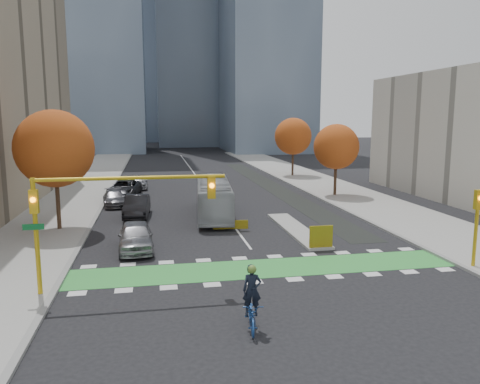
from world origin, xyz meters
name	(u,v)px	position (x,y,z in m)	size (l,w,h in m)	color
ground	(272,278)	(0.00, 0.00, 0.00)	(300.00, 300.00, 0.00)	black
sidewalk_west	(59,208)	(-13.50, 20.00, 0.07)	(7.00, 120.00, 0.15)	gray
sidewalk_east	(358,198)	(13.50, 20.00, 0.07)	(7.00, 120.00, 0.15)	gray
curb_west	(102,207)	(-10.00, 20.00, 0.07)	(0.30, 120.00, 0.16)	gray
curb_east	(323,199)	(10.00, 20.00, 0.07)	(0.30, 120.00, 0.16)	gray
bike_crossing	(265,268)	(0.00, 1.50, 0.01)	(20.00, 3.00, 0.01)	green
centre_line	(197,176)	(0.00, 40.00, 0.01)	(0.15, 70.00, 0.01)	silver
bike_lane_paint	(271,186)	(7.50, 30.00, 0.01)	(2.50, 50.00, 0.01)	black
median_island	(296,229)	(4.00, 9.00, 0.08)	(1.60, 10.00, 0.16)	gray
hazard_board	(321,237)	(4.00, 4.20, 0.80)	(1.40, 0.12, 1.30)	yellow
tower_ne	(266,16)	(20.00, 85.00, 30.00)	(18.00, 24.00, 60.00)	#47566B
tower_far	(154,17)	(-4.00, 140.00, 40.00)	(26.00, 26.00, 80.00)	#47566B
tree_west	(55,149)	(-12.00, 12.00, 5.62)	(5.20, 5.20, 8.22)	#332114
tree_east_near	(336,147)	(12.00, 22.00, 4.86)	(4.40, 4.40, 7.08)	#332114
tree_east_far	(293,136)	(12.50, 38.00, 5.24)	(4.80, 4.80, 7.65)	#332114
traffic_signal_west	(98,203)	(-7.93, -0.51, 4.03)	(8.53, 0.56, 5.20)	#BF9914
traffic_signal_east	(477,217)	(10.50, -0.51, 2.73)	(0.35, 0.43, 4.10)	#BF9914
cyclist	(252,308)	(-2.13, -5.21, 0.81)	(1.01, 2.19, 2.44)	navy
bus	(214,198)	(-0.95, 14.78, 1.48)	(2.49, 10.65, 2.97)	#ABB0B3
parked_car_a	(136,236)	(-6.67, 6.15, 0.83)	(1.96, 4.87, 1.66)	gray
parked_car_b	(137,206)	(-6.89, 15.68, 0.83)	(1.76, 5.05, 1.66)	black
parked_car_c	(114,198)	(-9.00, 20.68, 0.66)	(1.86, 4.57, 1.33)	#525257
parked_car_d	(124,188)	(-8.42, 25.68, 0.80)	(2.65, 5.74, 1.59)	black
parked_car_e	(139,182)	(-7.12, 30.68, 0.76)	(1.78, 4.43, 1.51)	#9F9EA3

